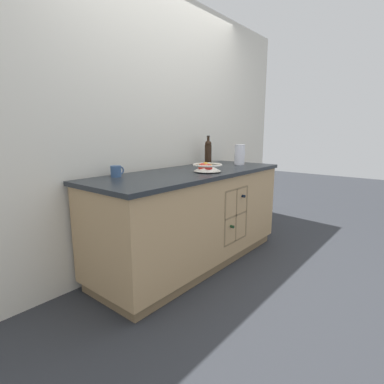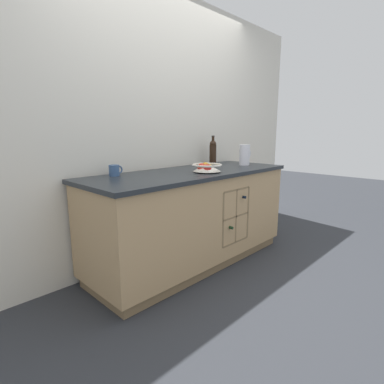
{
  "view_description": "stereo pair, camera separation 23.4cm",
  "coord_description": "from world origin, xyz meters",
  "px_view_note": "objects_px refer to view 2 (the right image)",
  "views": [
    {
      "loc": [
        -2.1,
        -1.72,
        1.24
      ],
      "look_at": [
        0.0,
        0.0,
        0.69
      ],
      "focal_mm": 28.0,
      "sensor_mm": 36.0,
      "label": 1
    },
    {
      "loc": [
        -1.94,
        -1.89,
        1.24
      ],
      "look_at": [
        0.0,
        0.0,
        0.69
      ],
      "focal_mm": 28.0,
      "sensor_mm": 36.0,
      "label": 2
    }
  ],
  "objects_px": {
    "fruit_bowl": "(207,167)",
    "white_pitcher": "(245,155)",
    "standing_wine_bottle": "(213,152)",
    "ceramic_mug": "(115,170)"
  },
  "relations": [
    {
      "from": "fruit_bowl",
      "to": "white_pitcher",
      "type": "relative_size",
      "value": 1.23
    },
    {
      "from": "fruit_bowl",
      "to": "white_pitcher",
      "type": "xyz_separation_m",
      "value": [
        0.72,
        0.09,
        0.07
      ]
    },
    {
      "from": "fruit_bowl",
      "to": "standing_wine_bottle",
      "type": "xyz_separation_m",
      "value": [
        0.54,
        0.38,
        0.09
      ]
    },
    {
      "from": "ceramic_mug",
      "to": "standing_wine_bottle",
      "type": "height_order",
      "value": "standing_wine_bottle"
    },
    {
      "from": "fruit_bowl",
      "to": "white_pitcher",
      "type": "distance_m",
      "value": 0.73
    },
    {
      "from": "ceramic_mug",
      "to": "fruit_bowl",
      "type": "bearing_deg",
      "value": -29.32
    },
    {
      "from": "ceramic_mug",
      "to": "standing_wine_bottle",
      "type": "distance_m",
      "value": 1.23
    },
    {
      "from": "white_pitcher",
      "to": "ceramic_mug",
      "type": "bearing_deg",
      "value": 168.1
    },
    {
      "from": "ceramic_mug",
      "to": "standing_wine_bottle",
      "type": "relative_size",
      "value": 0.39
    },
    {
      "from": "white_pitcher",
      "to": "ceramic_mug",
      "type": "height_order",
      "value": "white_pitcher"
    }
  ]
}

